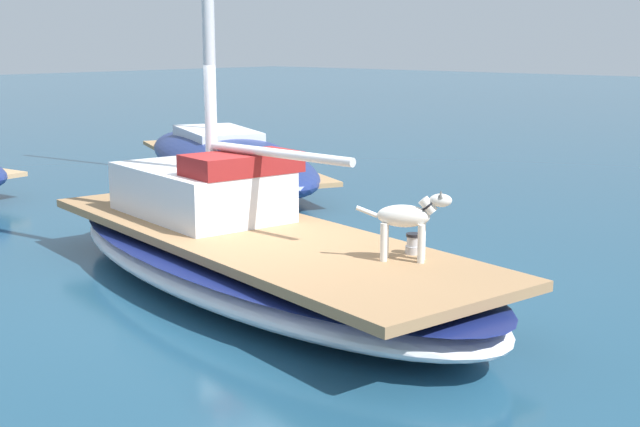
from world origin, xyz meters
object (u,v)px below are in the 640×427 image
Objects in this scene: deck_winch at (413,244)px; moored_boat_starboard_side at (226,157)px; dog_white at (408,219)px; sailboat_main at (255,260)px.

deck_winch is 0.03× the size of moored_boat_starboard_side.
deck_winch is at bearing -119.25° from moored_boat_starboard_side.
dog_white reaches higher than deck_winch.
dog_white is at bearing -120.32° from moored_boat_starboard_side.
dog_white is 0.10× the size of moored_boat_starboard_side.
sailboat_main is 7.40m from moored_boat_starboard_side.
sailboat_main is 2.00m from deck_winch.
moored_boat_starboard_side is (4.28, 7.65, -0.24)m from deck_winch.
dog_white is (0.14, -2.03, 0.75)m from sailboat_main.
sailboat_main is at bearing 101.60° from deck_winch.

